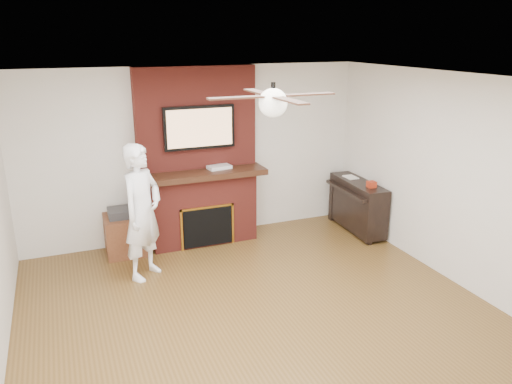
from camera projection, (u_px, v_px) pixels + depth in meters
name	position (u px, v px, depth m)	size (l,w,h in m)	color
room_shell	(272.00, 215.00, 4.78)	(5.36, 5.86, 2.86)	#533918
fireplace	(200.00, 174.00, 7.11)	(1.78, 0.64, 2.50)	maroon
tv	(199.00, 127.00, 6.87)	(1.00, 0.08, 0.60)	black
ceiling_fan	(273.00, 101.00, 4.46)	(1.21, 1.21, 0.31)	black
person	(142.00, 212.00, 6.05)	(0.62, 0.41, 1.69)	white
side_table	(126.00, 232.00, 6.87)	(0.57, 0.57, 0.65)	#592D19
piano	(357.00, 204.00, 7.62)	(0.50, 1.22, 0.88)	black
cable_box	(219.00, 167.00, 7.09)	(0.33, 0.19, 0.05)	silver
candle_orange	(196.00, 241.00, 7.18)	(0.07, 0.07, 0.11)	gold
candle_green	(210.00, 242.00, 7.21)	(0.07, 0.07, 0.08)	#388C3A
candle_cream	(218.00, 240.00, 7.24)	(0.09, 0.09, 0.11)	beige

